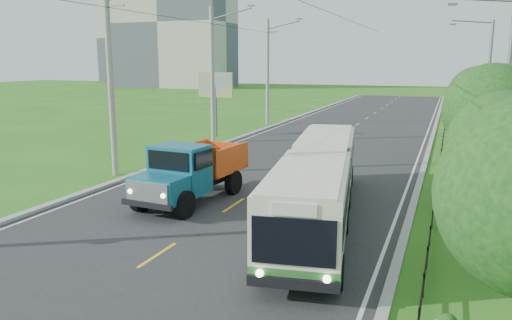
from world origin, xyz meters
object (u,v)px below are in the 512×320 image
Objects in this scene: tree_third at (493,116)px; tree_fourth at (483,112)px; pole_mid at (213,75)px; tree_fifth at (478,99)px; tree_second at (507,156)px; tree_back at (474,96)px; billboard_left at (216,89)px; planter_near at (450,222)px; bus at (319,178)px; streetlight_mid at (504,86)px; planter_far at (451,151)px; pole_near at (111,80)px; streetlight_far at (486,77)px; pole_far at (268,72)px; planter_mid at (451,176)px; dump_truck at (191,168)px.

tree_fourth is (-0.00, 6.00, -0.40)m from tree_third.
pole_mid reaches higher than tree_fifth.
tree_second is 0.88× the size of tree_third.
billboard_left is at bearing -173.69° from tree_back.
tree_fourth reaches higher than planter_near.
tree_fifth is 16.11m from bus.
pole_mid reaches higher than streetlight_mid.
planter_far is at bearing 90.00° from planter_near.
planter_near is at bearing -1.52° from bus.
tree_third is 25.02m from billboard_left.
pole_mid is at bearing -176.61° from planter_far.
tree_fourth is at bearing 15.84° from pole_near.
streetlight_far is at bearing 11.23° from billboard_left.
streetlight_far is at bearing 88.26° from tree_second.
tree_fifth is 0.40× the size of bus.
pole_far is 20.70m from planter_far.
tree_fourth is 8.06× the size of planter_near.
tree_third reaches higher than bus.
planter_far is at bearing 104.32° from streetlight_mid.
planter_mid is (-1.26, -12.14, -3.37)m from tree_back.
tree_second is 0.58× the size of streetlight_far.
planter_far is 0.10× the size of dump_truck.
billboard_left reaches higher than planter_mid.
bus is at bearing -128.16° from streetlight_mid.
planter_far is (-1.26, 7.86, -3.30)m from tree_fourth.
pole_far is at bearing 82.17° from billboard_left.
pole_near is 1.00× the size of pole_mid.
tree_back is (18.12, 17.14, -1.44)m from pole_near.
dump_truck is at bearing -129.75° from tree_fifth.
planter_near is 1.00× the size of planter_far.
planter_far is at bearing -106.88° from tree_back.
streetlight_far is at bearing 20.32° from pole_mid.
tree_third is at bearing -84.82° from planter_far.
streetlight_mid is 11.46m from bus.
tree_third is 12.00m from tree_fifth.
streetlight_far is (0.79, 1.86, 1.25)m from tree_back.
pole_near reaches higher than planter_far.
pole_mid is 18.18m from tree_fifth.
dump_truck is (7.53, -18.08, -2.38)m from billboard_left.
planter_mid is (-2.04, -14.00, -4.62)m from streetlight_far.
pole_near is 14.93× the size of planter_near.
planter_near is (-1.26, -2.14, -3.70)m from tree_third.
planter_near is 1.00× the size of planter_mid.
tree_fourth is at bearing -26.99° from billboard_left.
billboard_left reaches higher than planter_near.
pole_mid is at bearing 138.35° from planter_near.
pole_near is at bearing -142.37° from planter_far.
streetlight_far reaches higher than planter_mid.
planter_mid is (16.86, -19.00, -4.81)m from pole_far.
streetlight_mid is at bearing -86.30° from tree_back.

